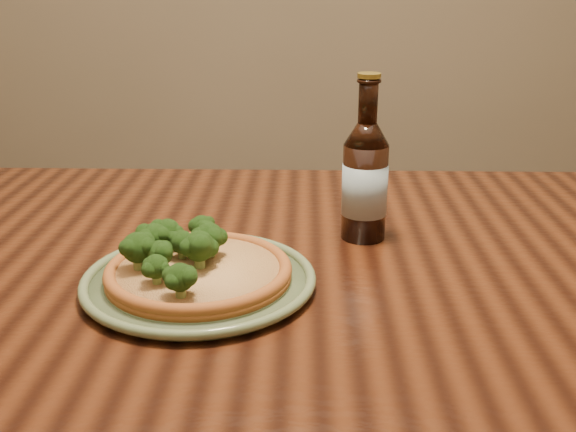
{
  "coord_description": "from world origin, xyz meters",
  "views": [
    {
      "loc": [
        0.17,
        -0.86,
        1.16
      ],
      "look_at": [
        0.15,
        0.07,
        0.82
      ],
      "focal_mm": 42.0,
      "sensor_mm": 36.0,
      "label": 1
    }
  ],
  "objects_px": {
    "beer_bottle": "(365,180)",
    "pizza": "(194,266)",
    "plate": "(199,280)",
    "table": "(198,304)"
  },
  "relations": [
    {
      "from": "beer_bottle",
      "to": "pizza",
      "type": "bearing_deg",
      "value": -121.57
    },
    {
      "from": "pizza",
      "to": "beer_bottle",
      "type": "relative_size",
      "value": 0.96
    },
    {
      "from": "pizza",
      "to": "beer_bottle",
      "type": "xyz_separation_m",
      "value": [
        0.24,
        0.19,
        0.07
      ]
    },
    {
      "from": "plate",
      "to": "pizza",
      "type": "xyz_separation_m",
      "value": [
        -0.01,
        0.0,
        0.02
      ]
    },
    {
      "from": "plate",
      "to": "beer_bottle",
      "type": "height_order",
      "value": "beer_bottle"
    },
    {
      "from": "plate",
      "to": "pizza",
      "type": "relative_size",
      "value": 1.26
    },
    {
      "from": "table",
      "to": "plate",
      "type": "height_order",
      "value": "plate"
    },
    {
      "from": "table",
      "to": "pizza",
      "type": "bearing_deg",
      "value": -80.93
    },
    {
      "from": "plate",
      "to": "beer_bottle",
      "type": "relative_size",
      "value": 1.21
    },
    {
      "from": "pizza",
      "to": "beer_bottle",
      "type": "distance_m",
      "value": 0.31
    }
  ]
}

